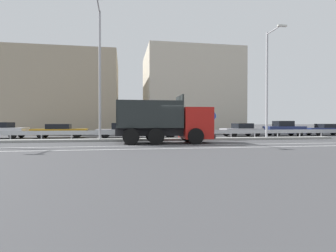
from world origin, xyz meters
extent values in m
plane|color=#424244|center=(0.00, 0.00, 0.00)|extent=(320.00, 320.00, 0.00)
cube|color=silver|center=(-0.95, -1.77, 0.00)|extent=(49.92, 0.16, 0.01)
cube|color=silver|center=(-0.95, -3.65, 0.00)|extent=(49.92, 0.16, 0.01)
cube|color=gray|center=(0.00, 2.50, 0.09)|extent=(27.46, 1.10, 0.18)
cube|color=#9EA0A5|center=(0.00, 3.36, 0.62)|extent=(49.92, 0.04, 0.32)
cylinder|color=#ADADB2|center=(-11.79, 3.36, 0.31)|extent=(0.09, 0.09, 0.62)
cylinder|color=#ADADB2|center=(-9.65, 3.36, 0.31)|extent=(0.09, 0.09, 0.62)
cylinder|color=#ADADB2|center=(-7.51, 3.36, 0.31)|extent=(0.09, 0.09, 0.62)
cylinder|color=#ADADB2|center=(-5.36, 3.36, 0.31)|extent=(0.09, 0.09, 0.62)
cylinder|color=#ADADB2|center=(-3.22, 3.36, 0.31)|extent=(0.09, 0.09, 0.62)
cylinder|color=#ADADB2|center=(-1.07, 3.36, 0.31)|extent=(0.09, 0.09, 0.62)
cylinder|color=#ADADB2|center=(1.07, 3.36, 0.31)|extent=(0.09, 0.09, 0.62)
cylinder|color=#ADADB2|center=(3.22, 3.36, 0.31)|extent=(0.09, 0.09, 0.62)
cylinder|color=#ADADB2|center=(5.36, 3.36, 0.31)|extent=(0.09, 0.09, 0.62)
cylinder|color=#ADADB2|center=(7.51, 3.36, 0.31)|extent=(0.09, 0.09, 0.62)
cylinder|color=#ADADB2|center=(9.65, 3.36, 0.31)|extent=(0.09, 0.09, 0.62)
cylinder|color=#ADADB2|center=(11.79, 3.36, 0.31)|extent=(0.09, 0.09, 0.62)
cylinder|color=#ADADB2|center=(13.94, 3.36, 0.31)|extent=(0.09, 0.09, 0.62)
cube|color=red|center=(1.28, -0.02, 1.36)|extent=(1.96, 2.54, 2.09)
cube|color=black|center=(2.24, -0.05, 1.72)|extent=(0.08, 2.15, 0.79)
cube|color=black|center=(2.28, -0.05, 0.47)|extent=(0.16, 2.45, 0.24)
cube|color=black|center=(-1.90, 0.05, 0.79)|extent=(4.48, 1.48, 0.53)
cube|color=#232828|center=(-1.90, 0.05, 1.11)|extent=(4.32, 2.50, 0.12)
cube|color=#232828|center=(-1.87, 1.20, 1.99)|extent=(4.27, 0.20, 1.64)
cube|color=#232828|center=(-1.92, -1.09, 1.99)|extent=(4.27, 0.20, 1.64)
cube|color=#232828|center=(0.19, 0.00, 2.19)|extent=(0.16, 2.40, 2.05)
cube|color=#232828|center=(-3.98, 0.10, 1.99)|extent=(0.16, 2.40, 1.64)
cylinder|color=black|center=(1.02, 1.21, 0.52)|extent=(1.05, 0.34, 1.04)
cylinder|color=black|center=(0.96, -1.24, 0.52)|extent=(1.05, 0.34, 1.04)
cylinder|color=black|center=(-1.54, 1.27, 0.52)|extent=(1.05, 0.34, 1.04)
cylinder|color=black|center=(-1.59, -1.18, 0.52)|extent=(1.05, 0.34, 1.04)
cylinder|color=black|center=(-3.09, 1.30, 0.52)|extent=(1.05, 0.34, 1.04)
cylinder|color=black|center=(-3.15, -1.14, 0.52)|extent=(1.05, 0.34, 1.04)
cylinder|color=white|center=(3.33, 2.50, 0.16)|extent=(0.16, 0.16, 0.31)
cylinder|color=black|center=(3.33, 2.50, 0.47)|extent=(0.16, 0.16, 0.31)
cylinder|color=white|center=(3.33, 2.50, 0.78)|extent=(0.16, 0.16, 0.31)
cylinder|color=black|center=(3.33, 2.50, 1.09)|extent=(0.16, 0.16, 0.31)
cylinder|color=white|center=(3.33, 2.50, 1.40)|extent=(0.16, 0.16, 0.31)
cylinder|color=#1E4CB2|center=(3.33, 2.50, 1.93)|extent=(0.75, 0.03, 0.75)
cylinder|color=white|center=(3.33, 2.50, 1.93)|extent=(0.81, 0.02, 0.81)
cylinder|color=#ADADB2|center=(-5.32, 2.41, 4.80)|extent=(0.18, 0.18, 9.60)
cylinder|color=#ADADB2|center=(-5.29, 1.15, 9.45)|extent=(0.14, 2.53, 0.10)
cylinder|color=#ADADB2|center=(8.00, 2.32, 4.39)|extent=(0.18, 0.18, 8.77)
cylinder|color=#ADADB2|center=(7.97, 1.26, 8.62)|extent=(0.15, 2.12, 0.10)
cube|color=silver|center=(7.95, 0.21, 8.54)|extent=(0.70, 0.22, 0.12)
cube|color=silver|center=(-14.10, 7.70, 0.62)|extent=(3.94, 2.00, 0.65)
cube|color=black|center=(-14.22, 7.71, 1.18)|extent=(1.71, 1.65, 0.47)
cylinder|color=black|center=(-12.86, 8.47, 0.30)|extent=(0.61, 0.24, 0.60)
cylinder|color=black|center=(-12.97, 6.79, 0.30)|extent=(0.61, 0.24, 0.60)
cube|color=#B27A14|center=(-9.27, 7.66, 0.56)|extent=(4.87, 2.21, 0.52)
cube|color=black|center=(-9.41, 7.65, 1.04)|extent=(2.10, 1.81, 0.44)
cylinder|color=black|center=(-7.85, 8.66, 0.30)|extent=(0.61, 0.24, 0.60)
cylinder|color=black|center=(-7.74, 6.84, 0.30)|extent=(0.61, 0.24, 0.60)
cylinder|color=black|center=(-10.80, 8.47, 0.30)|extent=(0.61, 0.24, 0.60)
cylinder|color=black|center=(-10.68, 6.66, 0.30)|extent=(0.61, 0.24, 0.60)
cube|color=#A3A3A8|center=(-3.83, 6.92, 0.54)|extent=(4.47, 2.04, 0.48)
cube|color=black|center=(-3.70, 6.92, 1.07)|extent=(1.91, 1.73, 0.57)
cylinder|color=black|center=(-5.23, 6.07, 0.30)|extent=(0.61, 0.22, 0.60)
cylinder|color=black|center=(-5.17, 7.87, 0.30)|extent=(0.61, 0.22, 0.60)
cylinder|color=black|center=(-2.50, 5.98, 0.30)|extent=(0.61, 0.22, 0.60)
cylinder|color=black|center=(-2.44, 7.77, 0.30)|extent=(0.61, 0.22, 0.60)
cube|color=#A3A3A8|center=(2.18, 7.09, 0.64)|extent=(4.88, 2.02, 0.67)
cube|color=black|center=(2.33, 7.10, 1.20)|extent=(2.11, 1.61, 0.46)
cylinder|color=black|center=(0.77, 6.19, 0.30)|extent=(0.61, 0.24, 0.60)
cylinder|color=black|center=(0.65, 7.77, 0.30)|extent=(0.61, 0.24, 0.60)
cylinder|color=black|center=(3.72, 6.41, 0.30)|extent=(0.61, 0.24, 0.60)
cylinder|color=black|center=(3.60, 7.99, 0.30)|extent=(0.61, 0.24, 0.60)
cube|color=#A3A3A8|center=(8.07, 7.16, 0.56)|extent=(4.01, 2.01, 0.52)
cube|color=black|center=(8.19, 7.17, 1.07)|extent=(1.72, 1.69, 0.50)
cylinder|color=black|center=(6.89, 6.24, 0.30)|extent=(0.61, 0.23, 0.60)
cylinder|color=black|center=(6.81, 7.99, 0.30)|extent=(0.61, 0.23, 0.60)
cylinder|color=black|center=(9.32, 6.34, 0.30)|extent=(0.61, 0.23, 0.60)
cylinder|color=black|center=(9.25, 8.09, 0.30)|extent=(0.61, 0.23, 0.60)
cube|color=navy|center=(12.77, 7.11, 0.65)|extent=(4.01, 1.96, 0.71)
cube|color=black|center=(12.66, 7.12, 1.28)|extent=(1.74, 1.59, 0.55)
cylinder|color=black|center=(14.04, 7.81, 0.30)|extent=(0.61, 0.24, 0.60)
cylinder|color=black|center=(13.92, 6.23, 0.30)|extent=(0.61, 0.24, 0.60)
cylinder|color=black|center=(11.63, 8.00, 0.30)|extent=(0.61, 0.24, 0.60)
cylinder|color=black|center=(11.51, 6.41, 0.30)|extent=(0.61, 0.24, 0.60)
cube|color=navy|center=(18.06, 7.51, 0.57)|extent=(4.91, 1.77, 0.53)
cube|color=black|center=(18.21, 7.51, 1.04)|extent=(2.07, 1.52, 0.42)
cylinder|color=black|center=(16.54, 6.73, 0.30)|extent=(0.60, 0.21, 0.60)
cylinder|color=black|center=(16.56, 8.34, 0.30)|extent=(0.60, 0.21, 0.60)
cylinder|color=black|center=(19.59, 8.29, 0.30)|extent=(0.60, 0.21, 0.60)
cube|color=tan|center=(-10.95, 20.45, 5.22)|extent=(13.05, 11.31, 10.45)
cube|color=beige|center=(5.55, 18.40, 5.49)|extent=(12.27, 10.62, 10.99)
cube|color=silver|center=(2.91, 28.74, 5.29)|extent=(3.60, 3.60, 10.58)
sphere|color=gold|center=(2.91, 28.74, 11.88)|extent=(3.24, 3.24, 3.24)
cone|color=gold|center=(2.91, 28.74, 13.77)|extent=(0.30, 0.30, 1.20)
camera|label=1|loc=(-3.62, -17.49, 1.41)|focal=28.00mm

